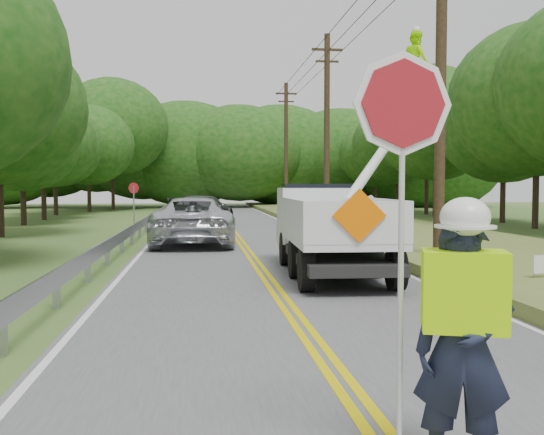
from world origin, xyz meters
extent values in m
plane|color=#3A5F28|center=(0.00, 0.00, 0.00)|extent=(140.00, 140.00, 0.00)
cube|color=#4F4F51|center=(0.00, 14.00, 0.01)|extent=(7.20, 96.00, 0.02)
cube|color=#D3BE00|center=(-0.10, 14.00, 0.02)|extent=(0.12, 96.00, 0.00)
cube|color=#D3BE00|center=(0.10, 14.00, 0.02)|extent=(0.12, 96.00, 0.00)
cube|color=silver|center=(-3.45, 14.00, 0.02)|extent=(0.12, 96.00, 0.00)
cube|color=silver|center=(3.45, 14.00, 0.02)|extent=(0.12, 96.00, 0.00)
cube|color=#96989D|center=(-4.10, 1.00, 0.35)|extent=(0.12, 0.14, 0.70)
cube|color=#96989D|center=(-4.10, 4.00, 0.35)|extent=(0.12, 0.14, 0.70)
cube|color=#96989D|center=(-4.10, 7.00, 0.35)|extent=(0.12, 0.14, 0.70)
cube|color=#96989D|center=(-4.10, 10.00, 0.35)|extent=(0.12, 0.14, 0.70)
cube|color=#96989D|center=(-4.10, 13.00, 0.35)|extent=(0.12, 0.14, 0.70)
cube|color=#96989D|center=(-4.10, 16.00, 0.35)|extent=(0.12, 0.14, 0.70)
cube|color=#96989D|center=(-4.10, 19.00, 0.35)|extent=(0.12, 0.14, 0.70)
cube|color=#96989D|center=(-4.10, 22.00, 0.35)|extent=(0.12, 0.14, 0.70)
cube|color=#96989D|center=(-4.10, 25.00, 0.35)|extent=(0.12, 0.14, 0.70)
cube|color=#96989D|center=(-4.10, 28.00, 0.35)|extent=(0.12, 0.14, 0.70)
cube|color=#96989D|center=(-4.10, 31.00, 0.35)|extent=(0.12, 0.14, 0.70)
cube|color=#96989D|center=(-4.10, 34.00, 0.35)|extent=(0.12, 0.14, 0.70)
cube|color=#96989D|center=(-4.10, 37.00, 0.35)|extent=(0.12, 0.14, 0.70)
cube|color=#96989D|center=(-4.00, 15.00, 0.60)|extent=(0.05, 48.00, 0.34)
cylinder|color=black|center=(5.00, 9.00, 5.00)|extent=(0.30, 0.30, 10.00)
cylinder|color=black|center=(5.00, 24.00, 5.00)|extent=(0.30, 0.30, 10.00)
cube|color=black|center=(5.00, 24.00, 9.20)|extent=(1.60, 0.12, 0.12)
cube|color=black|center=(5.00, 24.00, 8.60)|extent=(1.20, 0.10, 0.10)
cylinder|color=black|center=(5.00, 39.00, 5.00)|extent=(0.30, 0.30, 10.00)
cube|color=black|center=(5.00, 39.00, 9.20)|extent=(1.60, 0.12, 0.12)
cube|color=black|center=(5.00, 39.00, 8.60)|extent=(1.20, 0.10, 0.10)
cylinder|color=black|center=(4.30, 17.50, 9.10)|extent=(0.03, 43.00, 0.03)
cylinder|color=black|center=(5.00, 17.50, 9.10)|extent=(0.03, 43.00, 0.03)
cylinder|color=black|center=(5.70, 17.50, 9.10)|extent=(0.03, 43.00, 0.03)
cube|color=brown|center=(7.10, 14.00, 0.15)|extent=(7.00, 96.00, 0.30)
cylinder|color=#332319|center=(-10.00, 19.84, 1.59)|extent=(0.32, 0.32, 3.19)
cylinder|color=#332319|center=(-11.28, 27.89, 1.34)|extent=(0.32, 0.32, 2.67)
ellipsoid|color=#10410E|center=(-11.28, 27.89, 4.60)|extent=(6.24, 6.24, 5.49)
cylinder|color=#332319|center=(-11.51, 33.25, 1.45)|extent=(0.32, 0.32, 2.91)
ellipsoid|color=#10410E|center=(-11.51, 33.25, 5.01)|extent=(6.79, 6.79, 5.97)
cylinder|color=#332319|center=(-12.21, 39.53, 1.50)|extent=(0.32, 0.32, 3.01)
ellipsoid|color=#10410E|center=(-12.21, 39.53, 5.18)|extent=(7.02, 7.02, 6.18)
cylinder|color=#332319|center=(-10.76, 45.01, 1.62)|extent=(0.32, 0.32, 3.24)
ellipsoid|color=#10410E|center=(-10.76, 45.01, 5.59)|extent=(7.57, 7.57, 6.66)
cylinder|color=#332319|center=(-9.45, 49.65, 2.18)|extent=(0.32, 0.32, 4.35)
ellipsoid|color=#10410E|center=(-9.45, 49.65, 7.50)|extent=(10.16, 10.16, 8.94)
cylinder|color=#332319|center=(15.41, 21.97, 1.90)|extent=(0.32, 0.32, 3.80)
ellipsoid|color=#10410E|center=(15.41, 21.97, 6.55)|extent=(8.87, 8.87, 7.81)
cylinder|color=#332319|center=(16.25, 26.95, 1.69)|extent=(0.32, 0.32, 3.38)
ellipsoid|color=#10410E|center=(16.25, 26.95, 5.81)|extent=(7.88, 7.88, 6.93)
cylinder|color=#332319|center=(14.90, 33.99, 1.83)|extent=(0.32, 0.32, 3.67)
ellipsoid|color=#10410E|center=(14.90, 33.99, 6.31)|extent=(8.55, 8.55, 7.53)
cylinder|color=#332319|center=(15.68, 37.65, 2.06)|extent=(0.32, 0.32, 4.13)
ellipsoid|color=#10410E|center=(15.68, 37.65, 7.11)|extent=(9.63, 9.63, 8.48)
cylinder|color=#332319|center=(15.28, 43.40, 1.67)|extent=(0.32, 0.32, 3.35)
ellipsoid|color=#10410E|center=(15.28, 43.40, 5.76)|extent=(7.81, 7.81, 6.87)
cylinder|color=#332319|center=(14.84, 48.46, 1.50)|extent=(0.32, 0.32, 2.99)
ellipsoid|color=#10410E|center=(14.84, 48.46, 5.15)|extent=(6.98, 6.98, 6.14)
ellipsoid|color=#10410E|center=(-21.00, 55.26, 5.50)|extent=(14.00, 10.50, 10.50)
ellipsoid|color=#10410E|center=(-17.04, 57.94, 5.50)|extent=(12.05, 9.04, 9.04)
ellipsoid|color=#10410E|center=(-12.14, 57.28, 5.50)|extent=(10.60, 7.95, 7.95)
ellipsoid|color=#10410E|center=(-7.32, 56.41, 5.50)|extent=(12.61, 9.46, 9.46)
ellipsoid|color=#10410E|center=(-2.99, 56.15, 5.50)|extent=(14.41, 10.81, 10.81)
ellipsoid|color=#10410E|center=(2.46, 54.40, 5.50)|extent=(13.00, 9.75, 9.75)
ellipsoid|color=#10410E|center=(7.06, 57.79, 5.50)|extent=(14.37, 10.78, 10.78)
ellipsoid|color=#10410E|center=(13.51, 56.98, 5.50)|extent=(13.29, 9.97, 9.97)
ellipsoid|color=#10410E|center=(17.44, 56.09, 5.50)|extent=(10.27, 7.70, 7.70)
ellipsoid|color=#10410E|center=(22.13, 54.07, 5.50)|extent=(16.61, 12.45, 12.45)
imported|color=#191E33|center=(0.35, -2.88, 0.99)|extent=(0.81, 0.65, 1.93)
cube|color=#9EE700|center=(0.35, -2.88, 1.43)|extent=(0.67, 0.52, 0.59)
ellipsoid|color=white|center=(0.35, -2.88, 1.96)|extent=(0.36, 0.36, 0.29)
cylinder|color=#B7B7B7|center=(-0.06, -2.70, 1.37)|extent=(0.04, 0.04, 2.71)
cylinder|color=maroon|center=(-0.06, -2.70, 2.79)|extent=(0.77, 0.10, 0.77)
cylinder|color=black|center=(0.59, 5.07, 0.47)|extent=(0.32, 0.91, 0.90)
cylinder|color=black|center=(2.46, 5.00, 0.47)|extent=(0.32, 0.91, 0.90)
cylinder|color=black|center=(0.67, 6.94, 0.47)|extent=(0.32, 0.91, 0.90)
cylinder|color=black|center=(2.54, 6.87, 0.47)|extent=(0.32, 0.91, 0.90)
cylinder|color=black|center=(0.77, 9.28, 0.47)|extent=(0.32, 0.91, 0.90)
cylinder|color=black|center=(2.64, 9.21, 0.47)|extent=(0.32, 0.91, 0.90)
cube|color=black|center=(1.62, 7.19, 0.53)|extent=(2.21, 6.07, 0.23)
cube|color=white|center=(1.59, 6.53, 1.00)|extent=(2.33, 4.39, 0.21)
cube|color=white|center=(0.53, 6.57, 1.47)|extent=(0.23, 4.31, 0.84)
cube|color=white|center=(2.65, 6.49, 1.47)|extent=(0.23, 4.31, 0.84)
cube|color=white|center=(1.50, 4.40, 1.47)|extent=(2.15, 0.14, 0.84)
cube|color=white|center=(1.72, 9.71, 1.28)|extent=(2.18, 1.86, 1.69)
cube|color=black|center=(1.73, 9.90, 1.89)|extent=(1.92, 1.29, 0.70)
cube|color=white|center=(1.55, 5.50, 1.47)|extent=(0.88, 0.88, 0.75)
cube|color=white|center=(4.30, 9.00, 4.78)|extent=(0.80, 0.80, 0.80)
imported|color=#9EE700|center=(4.30, 9.00, 5.55)|extent=(0.62, 0.80, 1.65)
cube|color=#F96900|center=(1.50, 4.33, 1.61)|extent=(1.06, 0.08, 1.06)
imported|color=silver|center=(-1.80, 15.58, 0.89)|extent=(2.99, 6.32, 1.74)
imported|color=#3D4045|center=(-1.40, 26.33, 0.84)|extent=(3.92, 6.09, 1.64)
cylinder|color=#96989D|center=(-4.44, 20.03, 1.09)|extent=(0.06, 0.06, 2.19)
cylinder|color=maroon|center=(-4.44, 20.03, 2.09)|extent=(0.44, 0.28, 0.50)
cube|color=white|center=(5.47, 4.58, 0.58)|extent=(0.52, 0.13, 0.37)
cylinder|color=#96989D|center=(5.26, 4.58, 0.26)|extent=(0.02, 0.02, 0.53)
camera|label=1|loc=(-1.55, -7.06, 2.19)|focal=40.05mm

